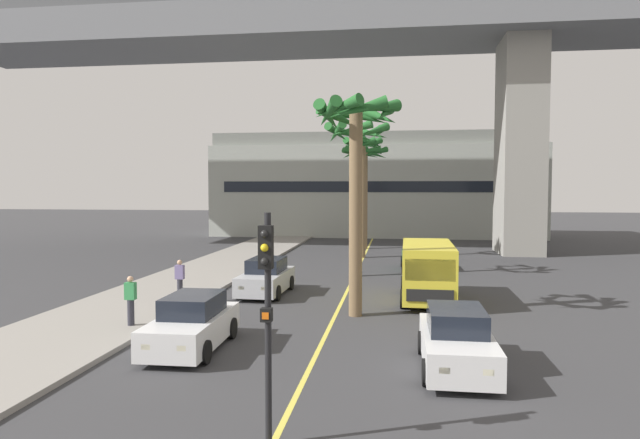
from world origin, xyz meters
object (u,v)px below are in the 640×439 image
object	(u,v)px
car_queue_front	(457,342)
traffic_light_median_near	(267,297)
car_queue_fourth	(418,257)
pedestrian_mid_block	(180,279)
car_queue_third	(192,324)
car_queue_second	(266,278)
pedestrian_near_crosswalk	(131,300)
palm_tree_near_median	(362,162)
palm_tree_farthest_median	(357,147)
palm_tree_mid_median	(364,167)
palm_tree_far_median	(355,145)
delivery_van	(427,270)

from	to	relation	value
car_queue_front	traffic_light_median_near	world-z (taller)	traffic_light_median_near
car_queue_fourth	pedestrian_mid_block	distance (m)	14.46
car_queue_front	car_queue_third	size ratio (longest dim) A/B	0.99
car_queue_third	car_queue_fourth	world-z (taller)	same
car_queue_second	pedestrian_near_crosswalk	world-z (taller)	pedestrian_near_crosswalk
car_queue_front	palm_tree_near_median	world-z (taller)	palm_tree_near_median
car_queue_third	palm_tree_near_median	xyz separation A→B (m)	(3.54, 21.79, 5.65)
car_queue_fourth	palm_tree_farthest_median	distance (m)	7.38
car_queue_second	palm_tree_mid_median	bearing A→B (deg)	80.48
car_queue_front	pedestrian_mid_block	distance (m)	12.16
traffic_light_median_near	palm_tree_mid_median	bearing A→B (deg)	90.35
car_queue_fourth	palm_tree_near_median	world-z (taller)	palm_tree_near_median
palm_tree_mid_median	car_queue_fourth	bearing A→B (deg)	-71.19
traffic_light_median_near	palm_tree_far_median	distance (m)	11.01
palm_tree_farthest_median	pedestrian_near_crosswalk	size ratio (longest dim) A/B	5.00
palm_tree_farthest_median	palm_tree_mid_median	bearing A→B (deg)	91.64
palm_tree_far_median	palm_tree_mid_median	bearing A→B (deg)	92.49
car_queue_front	delivery_van	world-z (taller)	delivery_van
palm_tree_near_median	car_queue_second	bearing A→B (deg)	-104.09
palm_tree_far_median	pedestrian_mid_block	distance (m)	8.85
traffic_light_median_near	pedestrian_near_crosswalk	distance (m)	9.92
car_queue_front	traffic_light_median_near	bearing A→B (deg)	-128.25
traffic_light_median_near	palm_tree_farthest_median	world-z (taller)	palm_tree_farthest_median
palm_tree_far_median	car_queue_fourth	bearing A→B (deg)	77.29
car_queue_front	pedestrian_near_crosswalk	distance (m)	10.46
car_queue_second	traffic_light_median_near	distance (m)	14.58
car_queue_fourth	delivery_van	distance (m)	8.82
palm_tree_farthest_median	pedestrian_mid_block	size ratio (longest dim) A/B	5.00
car_queue_front	pedestrian_mid_block	bearing A→B (deg)	146.23
car_queue_second	palm_tree_far_median	world-z (taller)	palm_tree_far_median
car_queue_front	palm_tree_far_median	xyz separation A→B (m)	(-3.02, 5.61, 5.45)
car_queue_third	car_queue_fourth	size ratio (longest dim) A/B	1.00
palm_tree_mid_median	pedestrian_near_crosswalk	size ratio (longest dim) A/B	4.84
car_queue_second	traffic_light_median_near	size ratio (longest dim) A/B	0.99
delivery_van	pedestrian_mid_block	world-z (taller)	delivery_van
delivery_van	pedestrian_near_crosswalk	bearing A→B (deg)	-148.66
palm_tree_near_median	palm_tree_far_median	world-z (taller)	palm_tree_near_median
palm_tree_near_median	palm_tree_far_median	bearing A→B (deg)	-87.33
palm_tree_near_median	pedestrian_near_crosswalk	distance (m)	21.63
car_queue_front	traffic_light_median_near	xyz separation A→B (m)	(-3.80, -4.81, 1.99)
delivery_van	palm_tree_far_median	world-z (taller)	palm_tree_far_median
car_queue_fourth	palm_tree_mid_median	bearing A→B (deg)	108.81
pedestrian_mid_block	car_queue_fourth	bearing A→B (deg)	47.57
pedestrian_near_crosswalk	palm_tree_far_median	bearing A→B (deg)	22.75
delivery_van	palm_tree_near_median	bearing A→B (deg)	104.18
car_queue_third	pedestrian_near_crosswalk	size ratio (longest dim) A/B	2.55
traffic_light_median_near	palm_tree_far_median	world-z (taller)	palm_tree_far_median
car_queue_second	car_queue_third	distance (m)	8.40
car_queue_third	palm_tree_farthest_median	size ratio (longest dim) A/B	0.51
car_queue_second	traffic_light_median_near	bearing A→B (deg)	-76.48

